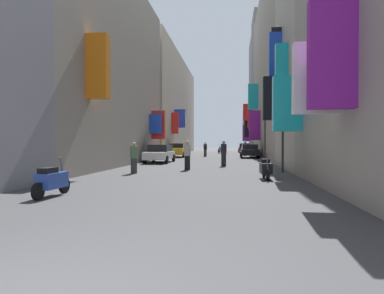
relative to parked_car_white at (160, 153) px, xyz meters
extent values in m
plane|color=#424244|center=(3.58, 6.52, -0.74)|extent=(140.00, 140.00, 0.00)
cube|color=gray|center=(-4.42, -3.32, 5.98)|extent=(6.00, 19.82, 13.44)
cube|color=orange|center=(-0.91, -10.05, 4.50)|extent=(1.03, 0.62, 3.12)
cube|color=blue|center=(-0.92, 2.50, 2.42)|extent=(1.01, 0.44, 1.63)
cube|color=red|center=(-0.85, 3.33, 2.36)|extent=(1.14, 0.51, 2.48)
cube|color=#BCB29E|center=(-4.42, 22.12, 6.00)|extent=(6.00, 28.81, 13.48)
cube|color=red|center=(-1.03, 13.21, 3.08)|extent=(0.79, 0.38, 2.47)
cube|color=blue|center=(-0.76, 15.21, 3.75)|extent=(1.32, 0.52, 2.22)
cube|color=white|center=(7.91, -16.23, 2.59)|extent=(1.34, 0.39, 1.95)
cube|color=purple|center=(8.01, -17.16, 3.01)|extent=(1.13, 0.39, 2.71)
cube|color=#19B2BF|center=(7.96, -10.69, 2.52)|extent=(1.25, 0.51, 2.41)
cube|color=#B2A899|center=(11.58, -5.16, 6.34)|extent=(6.00, 7.51, 14.15)
cube|color=blue|center=(8.19, -4.52, 5.95)|extent=(0.77, 0.48, 3.20)
cube|color=white|center=(8.24, -4.10, 3.12)|extent=(0.68, 0.45, 1.88)
cube|color=#19B2BF|center=(8.25, -6.78, 4.71)|extent=(0.66, 0.50, 3.02)
cube|color=black|center=(8.27, -4.27, 6.35)|extent=(0.63, 0.58, 3.10)
cube|color=black|center=(8.00, -4.98, 3.48)|extent=(1.15, 0.53, 2.60)
cube|color=#9E9384|center=(11.58, 10.20, 8.06)|extent=(6.00, 23.22, 17.59)
cube|color=orange|center=(8.26, 19.11, 6.69)|extent=(0.64, 0.54, 2.81)
cube|color=#19B2BF|center=(8.00, 14.52, 6.18)|extent=(1.15, 0.58, 2.99)
cube|color=purple|center=(7.98, 11.16, 2.67)|extent=(1.19, 0.55, 3.17)
cube|color=slate|center=(11.58, 25.40, 9.37)|extent=(6.00, 7.18, 20.22)
cube|color=black|center=(8.03, 28.19, 3.56)|extent=(1.10, 0.51, 2.20)
cube|color=red|center=(7.90, 26.35, 5.42)|extent=(1.36, 0.37, 2.51)
cube|color=black|center=(7.99, 26.57, 3.15)|extent=(1.18, 0.44, 3.03)
cube|color=red|center=(8.18, 23.32, 4.54)|extent=(0.81, 0.47, 3.14)
cube|color=purple|center=(8.28, 24.57, 3.26)|extent=(0.60, 0.40, 1.58)
cube|color=gray|center=(11.58, 32.75, 8.60)|extent=(6.00, 7.54, 18.67)
cube|color=purple|center=(7.95, 32.22, 2.62)|extent=(1.25, 0.50, 3.16)
cube|color=red|center=(8.04, 35.82, 5.45)|extent=(1.07, 0.39, 2.28)
cube|color=white|center=(7.97, 32.21, 4.90)|extent=(1.22, 0.58, 2.14)
cube|color=white|center=(0.00, -0.07, -0.16)|extent=(1.66, 4.48, 0.55)
cube|color=black|center=(0.00, 0.15, 0.39)|extent=(1.46, 2.51, 0.54)
cylinder|color=black|center=(0.83, -1.55, -0.44)|extent=(0.18, 0.60, 0.60)
cylinder|color=black|center=(-0.83, -1.55, -0.44)|extent=(0.18, 0.60, 0.60)
cylinder|color=black|center=(0.83, 1.41, -0.44)|extent=(0.18, 0.60, 0.60)
cylinder|color=black|center=(-0.83, 1.41, -0.44)|extent=(0.18, 0.60, 0.60)
cube|color=gold|center=(-0.22, 9.88, -0.09)|extent=(1.68, 4.01, 0.68)
cube|color=black|center=(-0.22, 10.08, 0.49)|extent=(1.48, 2.25, 0.48)
cylinder|color=black|center=(0.62, 8.56, -0.44)|extent=(0.18, 0.60, 0.60)
cylinder|color=black|center=(-1.07, 8.56, -0.44)|extent=(0.18, 0.60, 0.60)
cylinder|color=black|center=(0.62, 11.20, -0.44)|extent=(0.18, 0.60, 0.60)
cylinder|color=black|center=(-1.07, 11.20, -0.44)|extent=(0.18, 0.60, 0.60)
cube|color=black|center=(7.35, 9.21, -0.14)|extent=(1.73, 4.22, 0.59)
cube|color=black|center=(7.35, 9.00, 0.39)|extent=(1.53, 2.36, 0.48)
cylinder|color=black|center=(6.48, 10.60, -0.44)|extent=(0.18, 0.60, 0.60)
cylinder|color=black|center=(8.22, 10.60, -0.44)|extent=(0.18, 0.60, 0.60)
cylinder|color=black|center=(6.48, 7.82, -0.44)|extent=(0.18, 0.60, 0.60)
cylinder|color=black|center=(8.22, 7.82, -0.44)|extent=(0.18, 0.60, 0.60)
cube|color=#B21E1E|center=(7.46, 27.37, -0.12)|extent=(1.68, 4.29, 0.63)
cube|color=black|center=(7.46, 27.16, 0.44)|extent=(1.48, 2.40, 0.49)
cylinder|color=black|center=(6.62, 28.79, -0.44)|extent=(0.18, 0.60, 0.60)
cylinder|color=black|center=(8.31, 28.79, -0.44)|extent=(0.18, 0.60, 0.60)
cylinder|color=black|center=(6.62, 25.95, -0.44)|extent=(0.18, 0.60, 0.60)
cylinder|color=black|center=(8.31, 25.95, -0.44)|extent=(0.18, 0.60, 0.60)
cube|color=black|center=(7.00, -11.19, -0.27)|extent=(0.47, 1.07, 0.45)
cube|color=black|center=(6.99, -10.99, 0.03)|extent=(0.33, 0.57, 0.16)
cylinder|color=#4C4C51|center=(7.01, -11.72, 0.05)|extent=(0.07, 0.27, 0.68)
cylinder|color=black|center=(7.01, -11.86, -0.50)|extent=(0.11, 0.48, 0.48)
cylinder|color=black|center=(6.98, -10.53, -0.50)|extent=(0.11, 0.48, 0.48)
cube|color=#ADADB2|center=(3.90, 23.38, -0.27)|extent=(0.73, 1.18, 0.45)
cube|color=black|center=(3.96, 23.58, 0.03)|extent=(0.46, 0.63, 0.16)
cylinder|color=#4C4C51|center=(3.75, 22.84, 0.05)|extent=(0.13, 0.28, 0.68)
cylinder|color=black|center=(3.71, 22.71, -0.50)|extent=(0.23, 0.49, 0.48)
cylinder|color=black|center=(4.09, 24.04, -0.50)|extent=(0.23, 0.49, 0.48)
cube|color=#2D4CAD|center=(0.39, -16.68, -0.27)|extent=(0.51, 1.06, 0.45)
cube|color=black|center=(0.38, -16.87, 0.03)|extent=(0.36, 0.58, 0.16)
cylinder|color=#4C4C51|center=(0.43, -16.16, 0.05)|extent=(0.08, 0.28, 0.68)
cylinder|color=black|center=(0.44, -16.03, -0.50)|extent=(0.13, 0.49, 0.48)
cylinder|color=black|center=(0.35, -17.33, -0.50)|extent=(0.13, 0.49, 0.48)
cylinder|color=#383838|center=(2.60, 11.92, -0.35)|extent=(0.39, 0.39, 0.77)
cylinder|color=black|center=(2.60, 11.92, 0.34)|extent=(0.46, 0.46, 0.61)
sphere|color=tan|center=(2.60, 11.92, 0.75)|extent=(0.21, 0.21, 0.21)
cylinder|color=black|center=(3.04, -6.80, -0.33)|extent=(0.42, 0.42, 0.81)
cylinder|color=#B2AD9E|center=(3.04, -6.80, 0.39)|extent=(0.50, 0.50, 0.64)
sphere|color=tan|center=(3.04, -6.80, 0.82)|extent=(0.22, 0.22, 0.22)
cylinder|color=black|center=(7.13, 14.96, -0.30)|extent=(0.43, 0.43, 0.86)
cylinder|color=#335199|center=(7.13, 14.96, 0.47)|extent=(0.52, 0.52, 0.68)
sphere|color=tan|center=(7.13, 14.96, 0.93)|extent=(0.23, 0.23, 0.23)
cylinder|color=black|center=(5.02, -3.36, -0.33)|extent=(0.44, 0.44, 0.82)
cylinder|color=black|center=(5.02, -3.36, 0.41)|extent=(0.52, 0.52, 0.65)
sphere|color=tan|center=(5.02, -3.36, 0.84)|extent=(0.22, 0.22, 0.22)
cylinder|color=#353535|center=(0.63, -9.23, -0.36)|extent=(0.43, 0.43, 0.76)
cylinder|color=#4C724C|center=(0.63, -9.23, 0.33)|extent=(0.51, 0.51, 0.60)
sphere|color=tan|center=(0.63, -9.23, 0.73)|extent=(0.21, 0.21, 0.21)
cylinder|color=#2D2D2D|center=(8.16, -7.96, 1.12)|extent=(0.12, 0.12, 3.72)
cube|color=black|center=(8.16, -7.96, 3.36)|extent=(0.26, 0.26, 0.75)
sphere|color=red|center=(8.16, -8.10, 3.61)|extent=(0.14, 0.14, 0.14)
sphere|color=orange|center=(8.16, -8.10, 3.36)|extent=(0.14, 0.14, 0.14)
sphere|color=green|center=(8.16, -8.10, 3.11)|extent=(0.14, 0.14, 0.14)
cylinder|color=#2D2D2D|center=(8.22, 2.17, 1.15)|extent=(0.12, 0.12, 3.77)
cube|color=black|center=(8.22, 2.17, 3.41)|extent=(0.26, 0.26, 0.75)
sphere|color=red|center=(8.22, 2.03, 3.66)|extent=(0.14, 0.14, 0.14)
sphere|color=orange|center=(8.22, 2.03, 3.41)|extent=(0.14, 0.14, 0.14)
sphere|color=green|center=(8.22, 2.03, 3.16)|extent=(0.14, 0.14, 0.14)
camera|label=1|loc=(5.56, -25.96, 0.83)|focal=31.87mm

